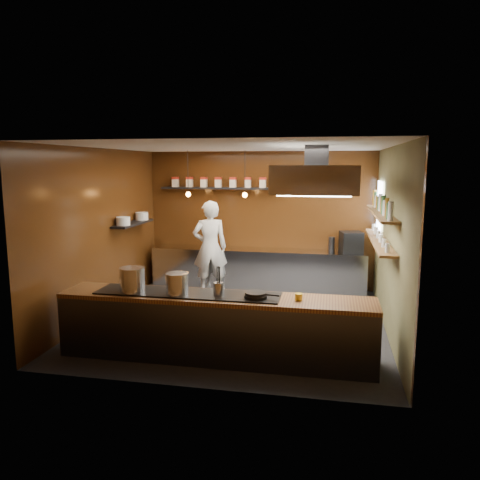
% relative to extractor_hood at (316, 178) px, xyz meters
% --- Properties ---
extents(floor, '(5.00, 5.00, 0.00)m').
position_rel_extractor_hood_xyz_m(floor, '(-1.30, 0.40, -2.51)').
color(floor, black).
rests_on(floor, ground).
extents(back_wall, '(5.00, 0.00, 5.00)m').
position_rel_extractor_hood_xyz_m(back_wall, '(-1.30, 2.90, -1.01)').
color(back_wall, '#361909').
rests_on(back_wall, ground).
extents(left_wall, '(0.00, 5.00, 5.00)m').
position_rel_extractor_hood_xyz_m(left_wall, '(-3.80, 0.40, -1.01)').
color(left_wall, '#361909').
rests_on(left_wall, ground).
extents(right_wall, '(0.00, 5.00, 5.00)m').
position_rel_extractor_hood_xyz_m(right_wall, '(1.20, 0.40, -1.01)').
color(right_wall, brown).
rests_on(right_wall, ground).
extents(ceiling, '(5.00, 5.00, 0.00)m').
position_rel_extractor_hood_xyz_m(ceiling, '(-1.30, 0.40, 0.49)').
color(ceiling, silver).
rests_on(ceiling, back_wall).
extents(window_pane, '(0.00, 1.00, 1.00)m').
position_rel_extractor_hood_xyz_m(window_pane, '(1.15, 2.10, -0.61)').
color(window_pane, white).
rests_on(window_pane, right_wall).
extents(prep_counter, '(4.60, 0.65, 0.90)m').
position_rel_extractor_hood_xyz_m(prep_counter, '(-1.30, 2.57, -2.06)').
color(prep_counter, silver).
rests_on(prep_counter, floor).
extents(pass_counter, '(4.40, 0.72, 0.94)m').
position_rel_extractor_hood_xyz_m(pass_counter, '(-1.30, -1.20, -2.04)').
color(pass_counter, '#38383D').
rests_on(pass_counter, floor).
extents(tin_shelf, '(2.60, 0.26, 0.04)m').
position_rel_extractor_hood_xyz_m(tin_shelf, '(-2.20, 2.76, -0.31)').
color(tin_shelf, black).
rests_on(tin_shelf, back_wall).
extents(plate_shelf, '(0.30, 1.40, 0.04)m').
position_rel_extractor_hood_xyz_m(plate_shelf, '(-3.64, 1.40, -0.96)').
color(plate_shelf, black).
rests_on(plate_shelf, left_wall).
extents(bottle_shelf_upper, '(0.26, 2.80, 0.04)m').
position_rel_extractor_hood_xyz_m(bottle_shelf_upper, '(1.04, 0.70, -0.59)').
color(bottle_shelf_upper, brown).
rests_on(bottle_shelf_upper, right_wall).
extents(bottle_shelf_lower, '(0.26, 2.80, 0.04)m').
position_rel_extractor_hood_xyz_m(bottle_shelf_lower, '(1.04, 0.70, -1.06)').
color(bottle_shelf_lower, brown).
rests_on(bottle_shelf_lower, right_wall).
extents(extractor_hood, '(1.20, 2.00, 0.72)m').
position_rel_extractor_hood_xyz_m(extractor_hood, '(0.00, 0.00, 0.00)').
color(extractor_hood, '#38383D').
rests_on(extractor_hood, ceiling).
extents(pendant_left, '(0.10, 0.10, 0.95)m').
position_rel_extractor_hood_xyz_m(pendant_left, '(-2.70, 2.10, -0.35)').
color(pendant_left, black).
rests_on(pendant_left, ceiling).
extents(pendant_right, '(0.10, 0.10, 0.95)m').
position_rel_extractor_hood_xyz_m(pendant_right, '(-1.50, 2.10, -0.35)').
color(pendant_right, black).
rests_on(pendant_right, ceiling).
extents(storage_tins, '(2.43, 0.13, 0.22)m').
position_rel_extractor_hood_xyz_m(storage_tins, '(-2.05, 2.76, -0.17)').
color(storage_tins, beige).
rests_on(storage_tins, tin_shelf).
extents(plate_stacks, '(0.26, 1.16, 0.16)m').
position_rel_extractor_hood_xyz_m(plate_stacks, '(-3.64, 1.40, -0.86)').
color(plate_stacks, white).
rests_on(plate_stacks, plate_shelf).
extents(bottles, '(0.06, 2.66, 0.24)m').
position_rel_extractor_hood_xyz_m(bottles, '(1.04, 0.70, -0.45)').
color(bottles, silver).
rests_on(bottles, bottle_shelf_upper).
extents(wine_glasses, '(0.07, 2.37, 0.13)m').
position_rel_extractor_hood_xyz_m(wine_glasses, '(1.04, 0.70, -0.97)').
color(wine_glasses, silver).
rests_on(wine_glasses, bottle_shelf_lower).
extents(stockpot_large, '(0.35, 0.35, 0.34)m').
position_rel_extractor_hood_xyz_m(stockpot_large, '(-2.48, -1.29, -1.39)').
color(stockpot_large, silver).
rests_on(stockpot_large, pass_counter).
extents(stockpot_small, '(0.36, 0.36, 0.29)m').
position_rel_extractor_hood_xyz_m(stockpot_small, '(-1.82, -1.29, -1.42)').
color(stockpot_small, silver).
rests_on(stockpot_small, pass_counter).
extents(utensil_crock, '(0.17, 0.17, 0.18)m').
position_rel_extractor_hood_xyz_m(utensil_crock, '(-1.24, -1.26, -1.47)').
color(utensil_crock, '#B2B4B9').
rests_on(utensil_crock, pass_counter).
extents(frying_pan, '(0.48, 0.31, 0.08)m').
position_rel_extractor_hood_xyz_m(frying_pan, '(-0.72, -1.27, -1.53)').
color(frying_pan, black).
rests_on(frying_pan, pass_counter).
extents(butter_jar, '(0.10, 0.10, 0.09)m').
position_rel_extractor_hood_xyz_m(butter_jar, '(-0.15, -1.21, -1.54)').
color(butter_jar, yellow).
rests_on(butter_jar, pass_counter).
extents(espresso_machine, '(0.51, 0.50, 0.43)m').
position_rel_extractor_hood_xyz_m(espresso_machine, '(0.67, 2.64, -1.39)').
color(espresso_machine, black).
rests_on(espresso_machine, prep_counter).
extents(chef, '(0.84, 0.69, 1.98)m').
position_rel_extractor_hood_xyz_m(chef, '(-2.25, 2.10, -1.52)').
color(chef, white).
rests_on(chef, floor).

